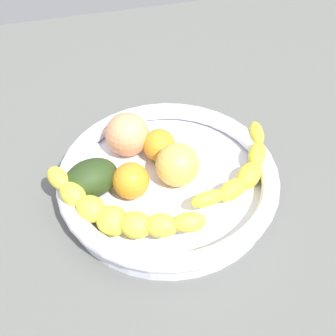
{
  "coord_description": "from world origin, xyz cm",
  "views": [
    {
      "loc": [
        11.83,
        45.57,
        57.26
      ],
      "look_at": [
        0.0,
        0.0,
        8.32
      ],
      "focal_mm": 49.08,
      "sensor_mm": 36.0,
      "label": 1
    }
  ],
  "objects_px": {
    "orange_mid_left": "(162,145)",
    "peach_blush": "(127,134)",
    "banana_draped_right": "(243,171)",
    "apple_yellow": "(177,165)",
    "avocado_dark": "(91,179)",
    "orange_front": "(131,181)",
    "fruit_bowl": "(168,180)",
    "banana_draped_left": "(115,213)"
  },
  "relations": [
    {
      "from": "orange_mid_left",
      "to": "peach_blush",
      "type": "xyz_separation_m",
      "value": [
        0.05,
        -0.03,
        0.01
      ]
    },
    {
      "from": "banana_draped_right",
      "to": "apple_yellow",
      "type": "distance_m",
      "value": 0.1
    },
    {
      "from": "banana_draped_right",
      "to": "avocado_dark",
      "type": "distance_m",
      "value": 0.23
    },
    {
      "from": "orange_front",
      "to": "orange_mid_left",
      "type": "height_order",
      "value": "orange_front"
    },
    {
      "from": "fruit_bowl",
      "to": "apple_yellow",
      "type": "distance_m",
      "value": 0.03
    },
    {
      "from": "banana_draped_left",
      "to": "banana_draped_right",
      "type": "relative_size",
      "value": 1.25
    },
    {
      "from": "apple_yellow",
      "to": "orange_mid_left",
      "type": "bearing_deg",
      "value": -79.71
    },
    {
      "from": "peach_blush",
      "to": "banana_draped_left",
      "type": "bearing_deg",
      "value": 72.47
    },
    {
      "from": "banana_draped_right",
      "to": "orange_front",
      "type": "distance_m",
      "value": 0.17
    },
    {
      "from": "fruit_bowl",
      "to": "peach_blush",
      "type": "relative_size",
      "value": 4.78
    },
    {
      "from": "banana_draped_left",
      "to": "peach_blush",
      "type": "bearing_deg",
      "value": -107.53
    },
    {
      "from": "orange_mid_left",
      "to": "peach_blush",
      "type": "bearing_deg",
      "value": -29.49
    },
    {
      "from": "banana_draped_left",
      "to": "peach_blush",
      "type": "height_order",
      "value": "peach_blush"
    },
    {
      "from": "fruit_bowl",
      "to": "banana_draped_left",
      "type": "bearing_deg",
      "value": 34.56
    },
    {
      "from": "avocado_dark",
      "to": "peach_blush",
      "type": "distance_m",
      "value": 0.1
    },
    {
      "from": "fruit_bowl",
      "to": "peach_blush",
      "type": "xyz_separation_m",
      "value": [
        0.04,
        -0.08,
        0.03
      ]
    },
    {
      "from": "apple_yellow",
      "to": "banana_draped_right",
      "type": "bearing_deg",
      "value": 164.24
    },
    {
      "from": "banana_draped_right",
      "to": "peach_blush",
      "type": "bearing_deg",
      "value": -35.33
    },
    {
      "from": "apple_yellow",
      "to": "peach_blush",
      "type": "bearing_deg",
      "value": -54.33
    },
    {
      "from": "orange_mid_left",
      "to": "fruit_bowl",
      "type": "bearing_deg",
      "value": 85.21
    },
    {
      "from": "banana_draped_left",
      "to": "orange_mid_left",
      "type": "height_order",
      "value": "same"
    },
    {
      "from": "apple_yellow",
      "to": "peach_blush",
      "type": "distance_m",
      "value": 0.1
    },
    {
      "from": "banana_draped_right",
      "to": "orange_front",
      "type": "bearing_deg",
      "value": -6.0
    },
    {
      "from": "avocado_dark",
      "to": "apple_yellow",
      "type": "distance_m",
      "value": 0.13
    },
    {
      "from": "banana_draped_right",
      "to": "banana_draped_left",
      "type": "bearing_deg",
      "value": 10.17
    },
    {
      "from": "fruit_bowl",
      "to": "orange_mid_left",
      "type": "relative_size",
      "value": 6.43
    },
    {
      "from": "peach_blush",
      "to": "apple_yellow",
      "type": "bearing_deg",
      "value": 125.67
    },
    {
      "from": "orange_mid_left",
      "to": "peach_blush",
      "type": "relative_size",
      "value": 0.74
    },
    {
      "from": "fruit_bowl",
      "to": "apple_yellow",
      "type": "xyz_separation_m",
      "value": [
        -0.01,
        -0.0,
        0.03
      ]
    },
    {
      "from": "orange_front",
      "to": "peach_blush",
      "type": "xyz_separation_m",
      "value": [
        -0.01,
        -0.09,
        0.01
      ]
    },
    {
      "from": "banana_draped_right",
      "to": "orange_mid_left",
      "type": "distance_m",
      "value": 0.13
    },
    {
      "from": "avocado_dark",
      "to": "banana_draped_right",
      "type": "bearing_deg",
      "value": 170.77
    },
    {
      "from": "orange_front",
      "to": "orange_mid_left",
      "type": "bearing_deg",
      "value": -134.38
    },
    {
      "from": "fruit_bowl",
      "to": "peach_blush",
      "type": "height_order",
      "value": "peach_blush"
    },
    {
      "from": "fruit_bowl",
      "to": "orange_front",
      "type": "bearing_deg",
      "value": 8.76
    },
    {
      "from": "peach_blush",
      "to": "avocado_dark",
      "type": "bearing_deg",
      "value": 46.81
    },
    {
      "from": "fruit_bowl",
      "to": "apple_yellow",
      "type": "height_order",
      "value": "apple_yellow"
    },
    {
      "from": "orange_mid_left",
      "to": "peach_blush",
      "type": "height_order",
      "value": "peach_blush"
    },
    {
      "from": "avocado_dark",
      "to": "orange_mid_left",
      "type": "bearing_deg",
      "value": -159.03
    },
    {
      "from": "banana_draped_right",
      "to": "avocado_dark",
      "type": "xyz_separation_m",
      "value": [
        0.22,
        -0.04,
        0.01
      ]
    },
    {
      "from": "orange_mid_left",
      "to": "orange_front",
      "type": "bearing_deg",
      "value": 45.62
    },
    {
      "from": "banana_draped_right",
      "to": "orange_mid_left",
      "type": "xyz_separation_m",
      "value": [
        0.1,
        -0.08,
        0.0
      ]
    }
  ]
}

